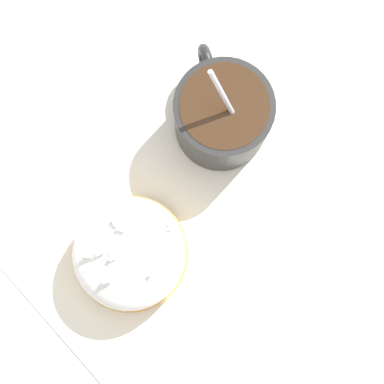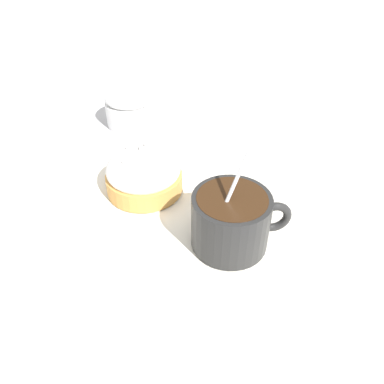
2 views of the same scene
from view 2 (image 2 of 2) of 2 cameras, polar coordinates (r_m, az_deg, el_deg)
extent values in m
plane|color=#B2B2B7|center=(0.46, -1.40, -3.66)|extent=(3.00, 3.00, 0.00)
cube|color=white|center=(0.45, -1.40, -3.52)|extent=(0.37, 0.35, 0.00)
cylinder|color=black|center=(0.40, 5.86, -4.44)|extent=(0.08, 0.08, 0.06)
cylinder|color=#331E0F|center=(0.38, 6.11, -1.55)|extent=(0.07, 0.07, 0.01)
torus|color=black|center=(0.41, 12.34, -3.75)|extent=(0.03, 0.04, 0.04)
ellipsoid|color=silver|center=(0.43, 7.85, -5.25)|extent=(0.02, 0.02, 0.01)
cylinder|color=silver|center=(0.37, 5.00, -1.87)|extent=(0.00, 0.06, 0.10)
cylinder|color=#D19347|center=(0.49, -7.24, 1.60)|extent=(0.10, 0.10, 0.02)
ellipsoid|color=white|center=(0.48, -7.43, 3.54)|extent=(0.09, 0.09, 0.04)
cube|color=white|center=(0.47, -8.17, 6.50)|extent=(0.01, 0.00, 0.00)
cube|color=white|center=(0.45, -10.27, 4.40)|extent=(0.01, 0.00, 0.00)
cube|color=white|center=(0.44, -6.12, 2.36)|extent=(0.01, 0.01, 0.00)
cube|color=white|center=(0.49, -6.98, 7.37)|extent=(0.01, 0.01, 0.00)
cube|color=white|center=(0.46, -5.35, 5.94)|extent=(0.01, 0.01, 0.00)
cube|color=white|center=(0.47, -7.19, 6.75)|extent=(0.01, 0.01, 0.00)
cube|color=white|center=(0.48, -9.71, 6.74)|extent=(0.01, 0.01, 0.00)
cube|color=white|center=(0.48, -7.05, 7.09)|extent=(0.01, 0.01, 0.00)
cube|color=white|center=(0.47, -4.50, 6.04)|extent=(0.01, 0.01, 0.00)
cylinder|color=white|center=(0.65, -9.27, 11.80)|extent=(0.08, 0.08, 0.04)
ellipsoid|color=white|center=(0.64, -9.53, 14.08)|extent=(0.08, 0.08, 0.03)
camera|label=1|loc=(0.39, -27.57, 62.82)|focal=50.00mm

